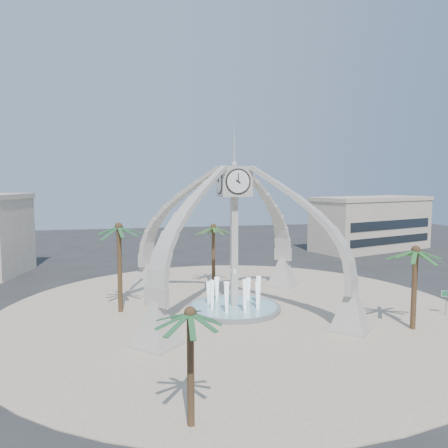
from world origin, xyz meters
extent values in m
plane|color=#282828|center=(0.00, 0.00, 0.00)|extent=(140.00, 140.00, 0.00)
cylinder|color=beige|center=(0.00, 0.00, 0.03)|extent=(40.00, 40.00, 0.06)
cube|color=#B8B2A4|center=(0.00, 0.00, 4.90)|extent=(0.55, 0.55, 9.80)
cube|color=#B8B2A4|center=(0.00, 0.00, 11.05)|extent=(2.50, 2.50, 2.50)
cone|color=#B8B2A4|center=(0.00, 0.00, 14.30)|extent=(0.20, 0.20, 4.00)
cylinder|color=white|center=(0.00, -1.29, 11.05)|extent=(1.84, 0.04, 1.84)
pyramid|color=#B8B2A4|center=(7.07, 7.07, 1.60)|extent=(3.80, 3.80, 3.20)
pyramid|color=#B8B2A4|center=(-7.07, 7.07, 1.60)|extent=(3.80, 3.80, 3.20)
pyramid|color=#B8B2A4|center=(-7.07, -7.07, 1.60)|extent=(3.80, 3.80, 3.20)
pyramid|color=#B8B2A4|center=(7.07, -7.07, 1.60)|extent=(3.80, 3.80, 3.20)
cylinder|color=gray|center=(0.00, 0.00, 0.20)|extent=(8.00, 8.00, 0.40)
cylinder|color=#8BC6CF|center=(0.00, 0.00, 0.42)|extent=(7.40, 7.40, 0.04)
cone|color=white|center=(0.00, 0.00, 2.02)|extent=(0.60, 0.60, 3.20)
cube|color=beige|center=(30.00, 28.00, 4.00)|extent=(21.49, 13.79, 8.00)
cube|color=beige|center=(30.00, 28.00, 8.30)|extent=(21.87, 14.17, 0.60)
cylinder|color=brown|center=(11.90, -7.64, 3.06)|extent=(0.40, 0.40, 6.12)
cylinder|color=brown|center=(-9.51, 1.61, 3.72)|extent=(0.39, 0.39, 7.43)
cylinder|color=brown|center=(-0.03, 8.75, 3.24)|extent=(0.38, 0.38, 6.48)
cylinder|color=brown|center=(-6.24, -16.88, 2.69)|extent=(0.33, 0.33, 5.38)
cylinder|color=slate|center=(16.69, -5.33, 1.11)|extent=(0.07, 0.07, 2.22)
cube|color=#1B6F3F|center=(16.69, -5.33, 1.86)|extent=(0.70, 0.34, 0.44)
cube|color=white|center=(16.69, -5.33, 1.86)|extent=(0.75, 0.35, 0.51)
camera|label=1|loc=(-8.94, -35.50, 11.04)|focal=35.00mm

